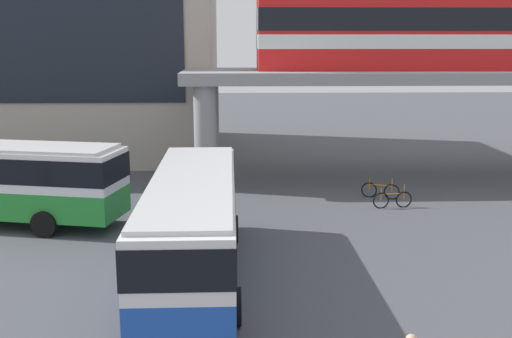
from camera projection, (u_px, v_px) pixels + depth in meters
The scene contains 7 objects.
ground_plane at pixel (211, 209), 26.64m from camera, with size 120.00×120.00×0.00m, color #47494F.
station_building at pixel (3, 41), 39.80m from camera, with size 27.32×14.63×14.23m.
elevated_platform at pixel (499, 85), 32.20m from camera, with size 33.08×6.25×5.69m.
train at pixel (504, 31), 31.64m from camera, with size 25.54×2.96×3.84m.
bus_main at pixel (193, 217), 18.42m from camera, with size 2.82×11.05×3.22m.
bicycle_orange at pixel (380, 191), 28.48m from camera, with size 1.67×0.77×1.04m.
bicycle_brown at pixel (392, 200), 26.86m from camera, with size 1.78×0.27×1.04m.
Camera 1 is at (1.05, -15.76, 7.21)m, focal length 43.07 mm.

